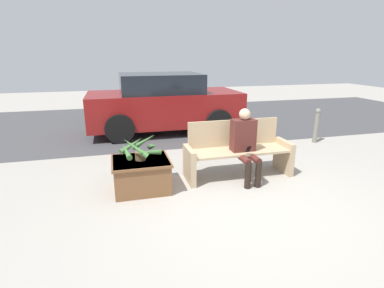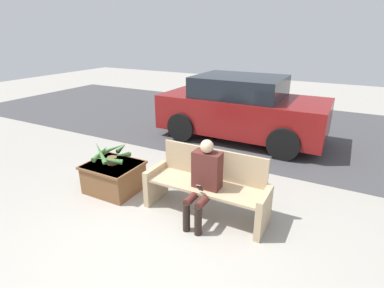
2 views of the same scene
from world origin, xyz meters
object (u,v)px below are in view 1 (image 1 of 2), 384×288
(parked_car, at_px, (164,103))
(bollard_post, at_px, (316,125))
(bench, at_px, (237,151))
(planter_box, at_px, (141,173))
(potted_plant, at_px, (140,148))
(person_seated, at_px, (245,141))

(parked_car, bearing_deg, bollard_post, -31.20)
(bench, xyz_separation_m, bollard_post, (2.66, 1.42, -0.01))
(bench, distance_m, planter_box, 1.71)
(potted_plant, distance_m, bollard_post, 4.64)
(planter_box, bearing_deg, potted_plant, -113.20)
(bollard_post, bearing_deg, parked_car, 148.80)
(person_seated, xyz_separation_m, planter_box, (-1.74, 0.04, -0.41))
(person_seated, distance_m, planter_box, 1.79)
(person_seated, height_order, planter_box, person_seated)
(bench, bearing_deg, planter_box, -174.49)
(person_seated, distance_m, parked_car, 3.74)
(bench, xyz_separation_m, parked_car, (-0.70, 3.46, 0.33))
(potted_plant, xyz_separation_m, parked_car, (0.99, 3.63, 0.10))
(potted_plant, height_order, parked_car, parked_car)
(potted_plant, xyz_separation_m, bollard_post, (4.36, 1.59, -0.24))
(person_seated, relative_size, potted_plant, 1.83)
(person_seated, height_order, bollard_post, person_seated)
(planter_box, distance_m, bollard_post, 4.64)
(bench, height_order, bollard_post, bench)
(person_seated, height_order, parked_car, parked_car)
(planter_box, relative_size, potted_plant, 1.34)
(person_seated, relative_size, bollard_post, 1.46)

